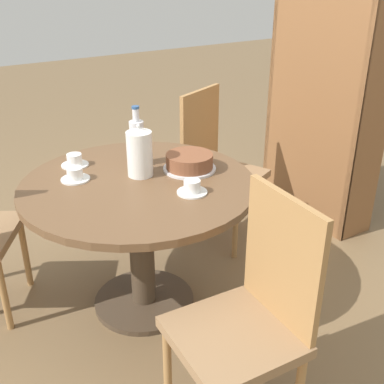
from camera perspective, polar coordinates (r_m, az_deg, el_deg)
name	(u,v)px	position (r m, az deg, el deg)	size (l,w,h in m)	color
ground_plane	(145,302)	(2.67, -5.64, -12.90)	(14.00, 14.00, 0.00)	brown
dining_table	(140,212)	(2.36, -6.22, -2.38)	(1.12, 1.12, 0.71)	#473828
chair_a	(249,316)	(1.81, 6.82, -14.42)	(0.45, 0.45, 0.96)	#A87A47
chair_b	(217,164)	(3.04, 2.97, 3.29)	(0.55, 0.55, 0.96)	#A87A47
bookshelf	(324,91)	(3.31, 15.32, 11.43)	(0.81, 0.28, 1.83)	brown
coffee_pot	(140,152)	(2.32, -6.23, 4.71)	(0.12, 0.12, 0.26)	white
water_bottle	(137,141)	(2.44, -6.52, 5.97)	(0.07, 0.07, 0.31)	silver
cake_main	(189,162)	(2.39, -0.30, 3.55)	(0.26, 0.26, 0.08)	silver
cup_a	(192,188)	(2.15, 0.01, 0.48)	(0.14, 0.14, 0.06)	silver
cup_b	(75,175)	(2.35, -13.70, 1.97)	(0.14, 0.14, 0.06)	silver
cup_c	(75,161)	(2.52, -13.74, 3.58)	(0.14, 0.14, 0.06)	silver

